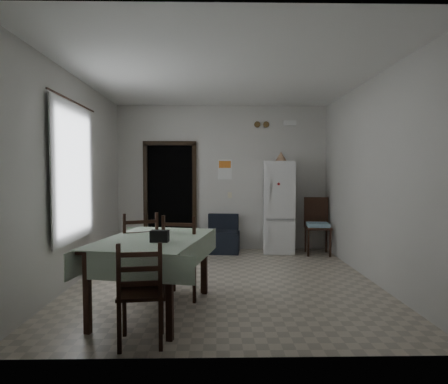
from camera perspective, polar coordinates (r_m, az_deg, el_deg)
The scene contains 25 objects.
ground at distance 5.52m, azimuth 0.10°, elevation -13.35°, with size 4.50×4.50×0.00m, color #B1A591.
ceiling at distance 5.47m, azimuth 0.10°, elevation 17.26°, with size 4.20×4.50×0.02m, color white, non-canonical shape.
wall_back at distance 7.55m, azimuth -0.25°, elevation 2.17°, with size 4.20×0.02×2.90m, color silver, non-canonical shape.
wall_front at distance 3.05m, azimuth 0.99°, elevation 1.20°, with size 4.20×0.02×2.90m, color silver, non-canonical shape.
wall_left at distance 5.66m, azimuth -21.69°, elevation 1.75°, with size 0.02×4.50×2.90m, color silver, non-canonical shape.
wall_right at distance 5.74m, azimuth 21.57°, elevation 1.77°, with size 0.02×4.50×2.90m, color silver, non-canonical shape.
doorway at distance 7.82m, azimuth -7.99°, elevation -0.69°, with size 1.06×0.52×2.22m.
window_recess at distance 5.49m, azimuth -22.93°, elevation 2.75°, with size 0.10×1.20×1.60m, color silver.
curtain at distance 5.45m, azimuth -21.86°, elevation 2.77°, with size 0.02×1.45×1.85m, color beige.
curtain_rod at distance 5.53m, azimuth -21.94°, elevation 12.66°, with size 0.02×0.02×1.60m, color black.
calendar at distance 7.54m, azimuth 0.13°, elevation 3.46°, with size 0.28×0.02×0.40m, color white.
calendar_image at distance 7.53m, azimuth 0.13°, elevation 4.23°, with size 0.24×0.01×0.14m, color orange.
light_switch at distance 7.55m, azimuth 0.89°, elevation -0.48°, with size 0.08×0.02×0.12m, color beige.
vent_left at distance 7.64m, azimuth 5.09°, elevation 10.22°, with size 0.12×0.12×0.03m, color #513D20.
vent_right at distance 7.66m, azimuth 6.45°, elevation 10.19°, with size 0.12×0.12×0.03m, color #513D20.
emergency_light at distance 7.71m, azimuth 10.00°, elevation 10.34°, with size 0.25×0.07×0.09m, color white.
fridge at distance 7.35m, azimuth 8.27°, elevation -2.27°, with size 0.58×0.58×1.77m, color silver, non-canonical shape.
tan_cone at distance 7.26m, azimuth 8.67°, elevation 5.38°, with size 0.22×0.22×0.18m, color tan.
navy_seat at distance 7.32m, azimuth -0.07°, elevation -6.37°, with size 0.60×0.58×0.73m, color black, non-canonical shape.
corner_chair at distance 7.34m, azimuth 14.09°, elevation -5.08°, with size 0.47×0.47×1.08m, color black, non-canonical shape.
dining_table at distance 4.34m, azimuth -10.57°, elevation -12.24°, with size 1.04×1.58×0.82m, color #9EB298, non-canonical shape.
black_bag at distance 3.98m, azimuth -9.78°, elevation -6.64°, with size 0.19×0.11×0.12m, color black.
dining_chair_far_left at distance 4.91m, azimuth -12.90°, elevation -9.09°, with size 0.45×0.45×1.06m, color black, non-canonical shape.
dining_chair_far_right at distance 4.73m, azimuth -6.18°, elevation -9.61°, with size 0.44×0.44×1.04m, color black, non-canonical shape.
dining_chair_near_head at distance 3.56m, azimuth -12.47°, elevation -14.61°, with size 0.41×0.41×0.95m, color black, non-canonical shape.
Camera 1 is at (-0.11, -5.30, 1.54)m, focal length 30.00 mm.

